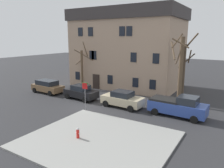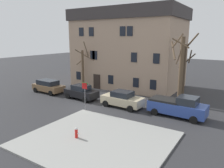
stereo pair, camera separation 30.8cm
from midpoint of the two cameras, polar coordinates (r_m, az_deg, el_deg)
ground_plane at (r=23.39m, az=-6.25°, el=-5.97°), size 120.00×120.00×0.00m
sidewalk_slab at (r=16.17m, az=-3.31°, el=-14.33°), size 10.08×8.85×0.12m
building_main at (r=32.83m, az=4.50°, el=9.39°), size 15.76×9.32×11.21m
tree_bare_near at (r=31.35m, az=-7.36°, el=4.36°), size 3.08×3.07×6.69m
tree_bare_mid at (r=24.46m, az=18.09°, el=4.28°), size 2.91×2.90×7.70m
tree_bare_far at (r=25.23m, az=18.64°, el=2.89°), size 1.83×1.47×6.53m
car_brown_wagon at (r=30.03m, az=-16.13°, el=-0.53°), size 4.61×2.26×1.71m
car_black_sedan at (r=26.13m, az=-7.77°, el=-2.11°), size 4.41×2.27×1.71m
car_beige_sedan at (r=22.99m, az=3.13°, el=-3.98°), size 4.54×2.27×1.73m
pickup_truck_blue at (r=21.22m, az=17.26°, el=-5.62°), size 5.34×2.36×2.03m
fire_hydrant at (r=16.26m, az=-8.81°, el=-12.48°), size 0.42×0.22×0.79m
street_sign_pole at (r=21.47m, az=-6.78°, el=-1.93°), size 0.76×0.07×2.95m
bicycle_leaning at (r=30.96m, az=-6.89°, el=-0.75°), size 1.73×0.35×1.03m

